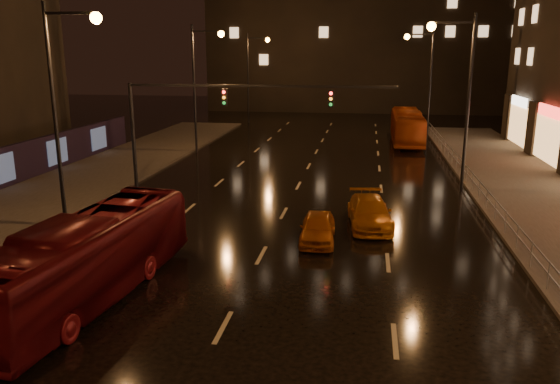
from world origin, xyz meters
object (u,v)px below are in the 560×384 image
bus_red (88,259)px  bus_curb (407,127)px  taxi_near (318,228)px  taxi_far (370,212)px

bus_red → bus_curb: bus_curb is taller
bus_red → taxi_near: size_ratio=2.81×
bus_curb → taxi_far: (-3.30, -25.11, -0.80)m
bus_curb → taxi_near: (-5.50, -27.67, -0.86)m
taxi_far → bus_curb: bearing=76.6°
bus_curb → taxi_near: bus_curb is taller
bus_red → taxi_far: size_ratio=2.20×
bus_red → taxi_near: 9.71m
bus_red → taxi_far: bearing=51.6°
bus_curb → taxi_far: bus_curb is taller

